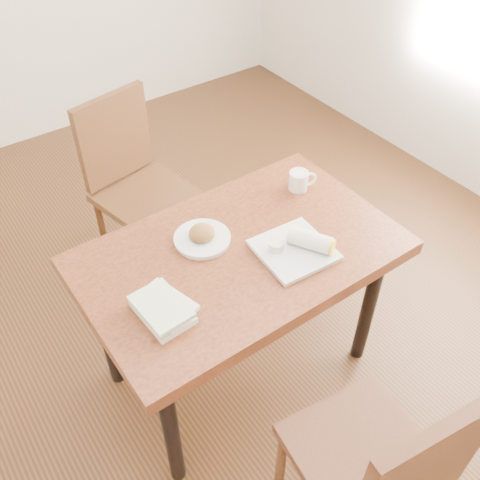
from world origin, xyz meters
TOP-DOWN VIEW (x-y plane):
  - ground at (0.00, 0.00)m, footprint 4.00×5.00m
  - room_walls at (0.00, 0.00)m, footprint 4.02×5.02m
  - table at (0.00, 0.00)m, footprint 1.19×0.74m
  - chair_near at (-0.07, -0.84)m, footprint 0.47×0.47m
  - chair_far at (-0.01, 0.91)m, footprint 0.50×0.50m
  - plate_scone at (-0.09, 0.12)m, footprint 0.22×0.22m
  - coffee_mug at (0.42, 0.16)m, footprint 0.12×0.08m
  - plate_burrito at (0.17, -0.14)m, footprint 0.28×0.28m
  - book_stack at (-0.38, -0.10)m, footprint 0.18×0.23m

SIDE VIEW (x-z plane):
  - ground at x=0.00m, z-range -0.01..0.00m
  - chair_near at x=-0.07m, z-range 0.07..1.03m
  - chair_far at x=-0.01m, z-range 0.07..1.03m
  - table at x=0.00m, z-range 0.29..1.04m
  - plate_scone at x=-0.09m, z-range 0.74..0.81m
  - plate_burrito at x=0.17m, z-range 0.73..0.82m
  - book_stack at x=-0.38m, z-range 0.75..0.80m
  - coffee_mug at x=0.42m, z-range 0.75..0.83m
  - room_walls at x=0.00m, z-range 0.23..3.03m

